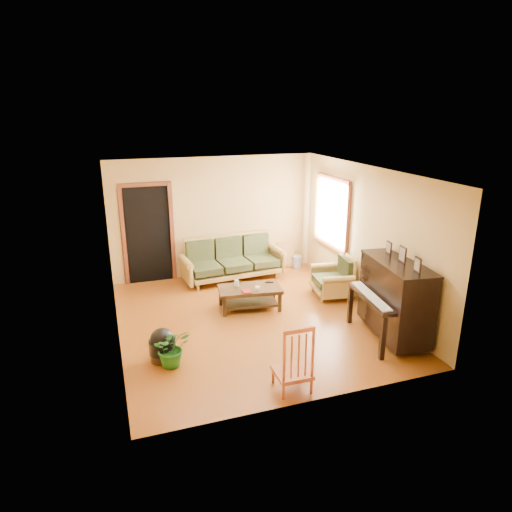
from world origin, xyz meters
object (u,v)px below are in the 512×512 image
object	(u,v)px
footstool	(163,348)
red_chair	(293,356)
armchair	(332,276)
coffee_table	(250,298)
ceramic_crock	(297,262)
piano	(395,300)
sofa	(233,259)
potted_plant	(172,347)

from	to	relation	value
footstool	red_chair	world-z (taller)	red_chair
armchair	footstool	xyz separation A→B (m)	(-3.50, -1.37, -0.23)
coffee_table	ceramic_crock	bearing A→B (deg)	46.23
piano	red_chair	world-z (taller)	piano
footstool	red_chair	distance (m)	2.02
piano	red_chair	xyz separation A→B (m)	(-2.11, -0.80, -0.16)
sofa	ceramic_crock	bearing A→B (deg)	4.59
ceramic_crock	potted_plant	world-z (taller)	potted_plant
armchair	potted_plant	world-z (taller)	armchair
red_chair	potted_plant	xyz separation A→B (m)	(-1.42, 1.09, -0.19)
sofa	footstool	bearing A→B (deg)	-128.50
sofa	coffee_table	size ratio (longest dim) A/B	1.89
red_chair	ceramic_crock	world-z (taller)	red_chair
sofa	armchair	size ratio (longest dim) A/B	2.61
red_chair	potted_plant	bearing A→B (deg)	143.41
armchair	ceramic_crock	world-z (taller)	armchair
coffee_table	armchair	size ratio (longest dim) A/B	1.38
footstool	potted_plant	size ratio (longest dim) A/B	0.66
red_chair	coffee_table	bearing A→B (deg)	85.16
piano	footstool	world-z (taller)	piano
coffee_table	armchair	xyz separation A→B (m)	(1.72, 0.05, 0.21)
armchair	red_chair	xyz separation A→B (m)	(-1.98, -2.66, 0.07)
sofa	coffee_table	distance (m)	1.59
armchair	piano	xyz separation A→B (m)	(0.13, -1.86, 0.23)
piano	footstool	xyz separation A→B (m)	(-3.64, 0.49, -0.46)
armchair	potted_plant	bearing A→B (deg)	-146.65
footstool	potted_plant	world-z (taller)	potted_plant
sofa	potted_plant	bearing A→B (deg)	-125.27
footstool	potted_plant	bearing A→B (deg)	-61.76
potted_plant	red_chair	bearing A→B (deg)	-37.47
coffee_table	red_chair	size ratio (longest dim) A/B	1.17
armchair	red_chair	distance (m)	3.31
coffee_table	footstool	world-z (taller)	coffee_table
coffee_table	footstool	distance (m)	2.22
armchair	footstool	world-z (taller)	armchair
coffee_table	red_chair	xyz separation A→B (m)	(-0.26, -2.61, 0.28)
piano	footstool	distance (m)	3.70
armchair	ceramic_crock	bearing A→B (deg)	97.45
red_chair	potted_plant	size ratio (longest dim) A/B	1.63
coffee_table	piano	xyz separation A→B (m)	(1.85, -1.81, 0.44)
footstool	sofa	bearing A→B (deg)	56.27
armchair	piano	world-z (taller)	piano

